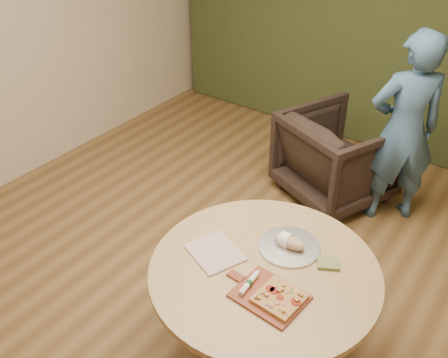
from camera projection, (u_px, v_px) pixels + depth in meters
room_shell at (204, 130)px, 2.71m from camera, size 5.04×6.04×2.84m
curtain at (393, 11)px, 4.66m from camera, size 4.80×0.14×2.78m
pedestal_table at (263, 286)px, 2.82m from camera, size 1.28×1.28×0.75m
pizza_paddle at (268, 295)px, 2.56m from camera, size 0.46×0.31×0.01m
flatbread_pizza at (279, 298)px, 2.52m from camera, size 0.24×0.24×0.04m
cutlery_roll at (249, 283)px, 2.60m from camera, size 0.04×0.20×0.03m
newspaper at (215, 252)px, 2.84m from camera, size 0.37×0.35×0.01m
serving_tray at (289, 247)px, 2.87m from camera, size 0.36×0.36×0.02m
bread_roll at (288, 241)px, 2.86m from camera, size 0.19×0.09×0.09m
green_packet at (328, 263)px, 2.76m from camera, size 0.15×0.15×0.02m
armchair at (339, 153)px, 4.38m from camera, size 1.10×1.07×0.88m
person_standing at (404, 131)px, 3.93m from camera, size 0.71×0.68×1.63m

